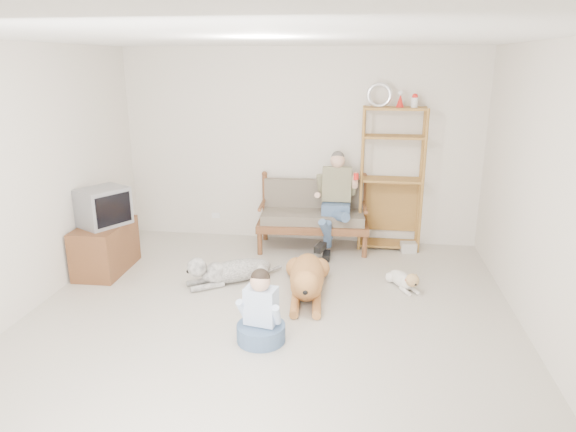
% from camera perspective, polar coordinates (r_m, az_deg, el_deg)
% --- Properties ---
extents(floor, '(5.50, 5.50, 0.00)m').
position_cam_1_polar(floor, '(5.11, -2.60, -12.61)').
color(floor, beige).
rests_on(floor, ground).
extents(ceiling, '(5.50, 5.50, 0.00)m').
position_cam_1_polar(ceiling, '(4.45, -3.09, 19.28)').
color(ceiling, white).
rests_on(ceiling, ground).
extents(wall_back, '(5.00, 0.00, 5.00)m').
position_cam_1_polar(wall_back, '(7.26, 1.29, 7.67)').
color(wall_back, beige).
rests_on(wall_back, ground).
extents(wall_front, '(5.00, 0.00, 5.00)m').
position_cam_1_polar(wall_front, '(2.16, -17.21, -16.49)').
color(wall_front, beige).
rests_on(wall_front, ground).
extents(wall_left, '(0.00, 5.50, 5.50)m').
position_cam_1_polar(wall_left, '(5.62, -28.75, 2.85)').
color(wall_left, beige).
rests_on(wall_left, ground).
extents(wall_right, '(0.00, 5.50, 5.50)m').
position_cam_1_polar(wall_right, '(4.81, 27.90, 0.89)').
color(wall_right, beige).
rests_on(wall_right, ground).
extents(loveseat, '(1.54, 0.79, 0.95)m').
position_cam_1_polar(loveseat, '(7.11, 2.83, 0.31)').
color(loveseat, brown).
rests_on(loveseat, ground).
extents(man, '(0.52, 0.74, 1.20)m').
position_cam_1_polar(man, '(6.85, 5.12, 0.82)').
color(man, '#476082').
rests_on(man, loveseat).
extents(etagere, '(0.86, 0.38, 2.25)m').
position_cam_1_polar(etagere, '(7.09, 11.40, 4.17)').
color(etagere, '#AA7A35').
rests_on(etagere, ground).
extents(book_stack, '(0.22, 0.18, 0.13)m').
position_cam_1_polar(book_stack, '(7.22, 13.23, -3.39)').
color(book_stack, beige).
rests_on(book_stack, ground).
extents(tv_stand, '(0.52, 0.91, 0.60)m').
position_cam_1_polar(tv_stand, '(6.73, -19.66, -3.33)').
color(tv_stand, brown).
rests_on(tv_stand, ground).
extents(crt_tv, '(0.65, 0.69, 0.45)m').
position_cam_1_polar(crt_tv, '(6.56, -19.86, 0.97)').
color(crt_tv, slate).
rests_on(crt_tv, tv_stand).
extents(wall_outlet, '(0.12, 0.02, 0.08)m').
position_cam_1_polar(wall_outlet, '(7.73, -8.02, 0.08)').
color(wall_outlet, white).
rests_on(wall_outlet, ground).
extents(golden_retriever, '(0.47, 1.58, 0.48)m').
position_cam_1_polar(golden_retriever, '(5.75, 2.10, -6.91)').
color(golden_retriever, '#CB8746').
rests_on(golden_retriever, ground).
extents(shaggy_dog, '(1.06, 0.80, 0.37)m').
position_cam_1_polar(shaggy_dog, '(6.09, -6.69, -6.05)').
color(shaggy_dog, white).
rests_on(shaggy_dog, ground).
extents(terrier, '(0.36, 0.59, 0.24)m').
position_cam_1_polar(terrier, '(6.07, 12.82, -6.95)').
color(terrier, silver).
rests_on(terrier, ground).
extents(child, '(0.45, 0.45, 0.72)m').
position_cam_1_polar(child, '(4.83, -3.03, -10.96)').
color(child, '#476082').
rests_on(child, ground).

